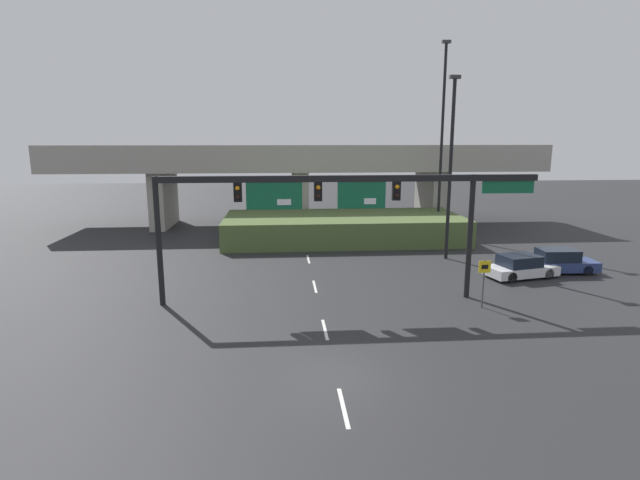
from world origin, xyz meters
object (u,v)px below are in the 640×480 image
Objects in this scene: speed_limit_sign at (484,277)px; parked_sedan_near_right at (520,267)px; highway_light_pole_far at (451,165)px; parked_sedan_mid_right at (559,262)px; signal_gantry at (340,198)px; highway_light_pole_near at (442,137)px.

speed_limit_sign is 6.91m from parked_sedan_near_right.
highway_light_pole_far is 9.27m from parked_sedan_mid_right.
signal_gantry is at bearing -175.78° from parked_sedan_near_right.
highway_light_pole_far is at bearing -103.77° from highway_light_pole_near.
speed_limit_sign reaches higher than parked_sedan_near_right.
parked_sedan_mid_right is (2.95, 0.94, 0.04)m from parked_sedan_near_right.
highway_light_pole_near is 9.08m from highway_light_pole_far.
signal_gantry reaches higher than parked_sedan_mid_right.
parked_sedan_near_right is at bearing -86.70° from highway_light_pole_near.
highway_light_pole_far is 2.74× the size of parked_sedan_mid_right.
signal_gantry is 4.25× the size of parked_sedan_near_right.
parked_sedan_mid_right is (7.43, 6.11, -0.91)m from speed_limit_sign.
highway_light_pole_near is (3.69, 18.89, 6.83)m from speed_limit_sign.
highway_light_pole_far is at bearing 107.01° from parked_sedan_near_right.
signal_gantry reaches higher than speed_limit_sign.
speed_limit_sign is 0.54× the size of parked_sedan_near_right.
parked_sedan_near_right is at bearing 16.93° from signal_gantry.
highway_light_pole_near reaches higher than parked_sedan_mid_right.
highway_light_pole_far is at bearing 81.29° from speed_limit_sign.
highway_light_pole_near reaches higher than parked_sedan_near_right.
parked_sedan_near_right is (11.48, 3.50, -4.72)m from signal_gantry.
speed_limit_sign is 0.20× the size of highway_light_pole_far.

